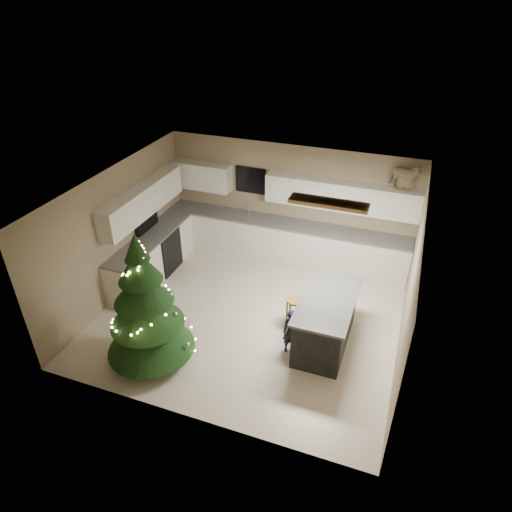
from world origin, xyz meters
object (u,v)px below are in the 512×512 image
at_px(christmas_tree, 146,312).
at_px(toddler, 291,332).
at_px(bar_stool, 294,306).
at_px(rocking_horse, 404,176).
at_px(island, 325,322).

bearing_deg(christmas_tree, toddler, 24.06).
distance_m(bar_stool, toddler, 0.68).
relative_size(bar_stool, toddler, 0.71).
bearing_deg(rocking_horse, island, 170.46).
height_order(bar_stool, rocking_horse, rocking_horse).
height_order(island, toddler, island).
bearing_deg(toddler, christmas_tree, -178.58).
xyz_separation_m(island, rocking_horse, (0.80, 2.57, 1.81)).
bearing_deg(bar_stool, rocking_horse, 57.96).
xyz_separation_m(christmas_tree, rocking_horse, (3.47, 3.92, 1.30)).
xyz_separation_m(island, toddler, (-0.50, -0.39, -0.06)).
distance_m(bar_stool, christmas_tree, 2.66).
bearing_deg(christmas_tree, island, 26.95).
distance_m(island, rocking_horse, 3.24).
relative_size(island, bar_stool, 2.84).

